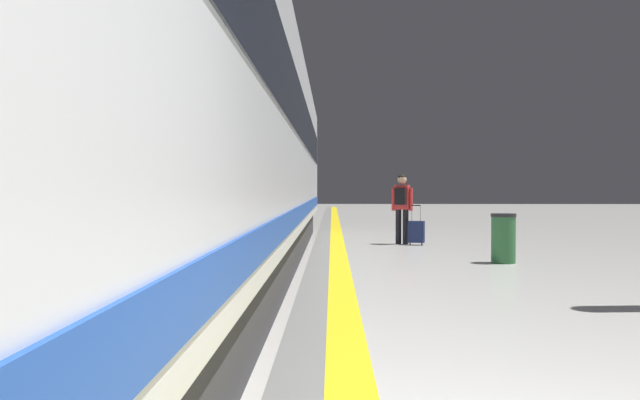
% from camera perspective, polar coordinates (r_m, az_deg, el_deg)
% --- Properties ---
extents(safety_line_strip, '(0.36, 80.00, 0.01)m').
position_cam_1_polar(safety_line_strip, '(11.89, 1.62, -5.65)').
color(safety_line_strip, yellow).
rests_on(safety_line_strip, ground).
extents(tactile_edge_band, '(0.57, 80.00, 0.01)m').
position_cam_1_polar(tactile_edge_band, '(11.90, 0.15, -5.65)').
color(tactile_edge_band, slate).
rests_on(tactile_edge_band, ground).
extents(high_speed_train, '(2.94, 29.96, 4.97)m').
position_cam_1_polar(high_speed_train, '(8.25, -12.68, 8.81)').
color(high_speed_train, '#38383D').
rests_on(high_speed_train, ground).
extents(passenger_near, '(0.51, 0.41, 1.72)m').
position_cam_1_polar(passenger_near, '(17.26, 6.71, -0.22)').
color(passenger_near, black).
rests_on(passenger_near, ground).
extents(suitcase_near, '(0.43, 0.32, 0.97)m').
position_cam_1_polar(suitcase_near, '(17.05, 7.89, -2.59)').
color(suitcase_near, '#19234C').
rests_on(suitcase_near, ground).
extents(waste_bin, '(0.46, 0.46, 0.91)m').
position_cam_1_polar(waste_bin, '(13.24, 14.77, -3.04)').
color(waste_bin, '#2D6638').
rests_on(waste_bin, ground).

